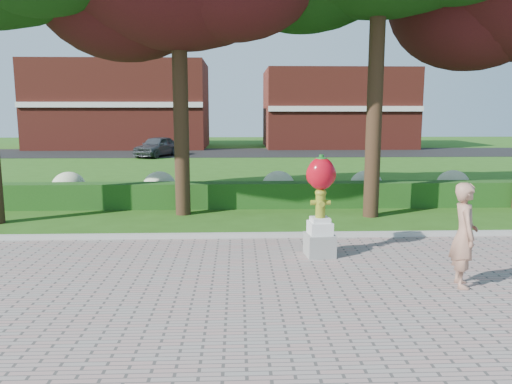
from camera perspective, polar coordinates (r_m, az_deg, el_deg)
ground at (r=9.16m, az=0.32°, el=-10.17°), size 100.00×100.00×0.00m
curb at (r=12.01m, az=-0.28°, el=-5.06°), size 40.00×0.18×0.15m
lawn_hedge at (r=15.85m, az=-0.74°, el=-0.34°), size 24.00×0.70×0.80m
hydrangea_row at (r=16.84m, az=1.12°, el=0.74°), size 20.10×1.10×0.99m
street at (r=36.75m, az=-1.53°, el=4.53°), size 50.00×8.00×0.02m
building_left at (r=43.70m, az=-15.05°, el=9.55°), size 14.00×8.00×7.00m
building_right at (r=43.44m, az=9.13°, el=9.36°), size 12.00×8.00×6.40m
hydrant_sculpture at (r=10.39m, az=7.38°, el=-1.24°), size 0.63×0.63×2.13m
woman at (r=9.27m, az=22.69°, el=-4.55°), size 0.55×0.73×1.81m
parked_car at (r=34.14m, az=-11.26°, el=5.15°), size 3.00×4.28×1.35m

